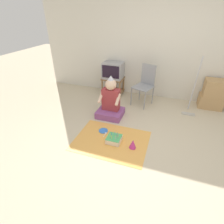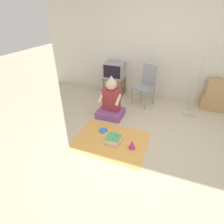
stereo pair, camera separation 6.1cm
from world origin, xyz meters
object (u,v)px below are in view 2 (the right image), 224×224
folding_chair (146,83)px  dust_mop (193,99)px  tv (114,70)px  party_hat_blue (132,144)px  cardboard_box_stack (214,96)px  paper_plate (103,131)px  person_seated (111,103)px  birthday_cake (113,139)px

folding_chair → dust_mop: bearing=-9.0°
tv → party_hat_blue: size_ratio=3.09×
cardboard_box_stack → paper_plate: (-2.04, -1.73, -0.31)m
party_hat_blue → tv: bearing=117.2°
party_hat_blue → person_seated: bearing=128.7°
person_seated → birthday_cake: person_seated is taller
dust_mop → birthday_cake: (-1.27, -1.48, -0.32)m
birthday_cake → party_hat_blue: (0.35, -0.05, 0.03)m
cardboard_box_stack → folding_chair: bearing=-168.7°
folding_chair → paper_plate: bearing=-109.9°
folding_chair → person_seated: size_ratio=1.05×
cardboard_box_stack → person_seated: size_ratio=0.76×
tv → dust_mop: bearing=-13.5°
tv → party_hat_blue: (1.03, -2.00, -0.56)m
birthday_cake → party_hat_blue: size_ratio=1.51×
folding_chair → paper_plate: 1.60m
folding_chair → cardboard_box_stack: 1.57m
tv → person_seated: bearing=-73.8°
dust_mop → person_seated: size_ratio=1.41×
person_seated → birthday_cake: 0.93m
cardboard_box_stack → dust_mop: 0.67m
person_seated → birthday_cake: (0.36, -0.83, -0.24)m
tv → dust_mop: (1.95, -0.47, -0.28)m
tv → dust_mop: size_ratio=0.40×
tv → cardboard_box_stack: bearing=0.0°
birthday_cake → party_hat_blue: bearing=-8.5°
cardboard_box_stack → dust_mop: size_ratio=0.54×
cardboard_box_stack → dust_mop: (-0.48, -0.47, 0.05)m
dust_mop → tv: bearing=166.5°
tv → cardboard_box_stack: tv is taller
person_seated → party_hat_blue: 1.15m
tv → person_seated: person_seated is taller
dust_mop → person_seated: 1.76m
cardboard_box_stack → party_hat_blue: size_ratio=4.14×
dust_mop → party_hat_blue: size_ratio=7.73×
folding_chair → tv: bearing=161.5°
cardboard_box_stack → birthday_cake: 2.63m
folding_chair → cardboard_box_stack: folding_chair is taller
folding_chair → birthday_cake: (-0.22, -1.65, -0.48)m
birthday_cake → dust_mop: bearing=49.4°
cardboard_box_stack → paper_plate: bearing=-139.8°
tv → party_hat_blue: tv is taller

